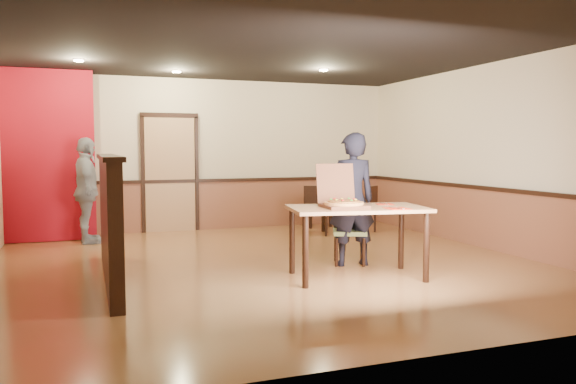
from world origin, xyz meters
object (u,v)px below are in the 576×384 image
at_px(main_table, 357,216).
at_px(pizza_box, 342,202).
at_px(side_table, 327,203).
at_px(condiment, 326,189).
at_px(diner_chair, 349,228).
at_px(side_chair_left, 316,208).
at_px(diner, 352,199).
at_px(passerby, 87,191).
at_px(side_chair_right, 365,207).

distance_m(main_table, pizza_box, 0.25).
distance_m(side_table, condiment, 0.28).
relative_size(diner_chair, side_chair_left, 0.98).
distance_m(side_chair_left, diner, 2.58).
distance_m(main_table, diner_chair, 0.89).
distance_m(diner, passerby, 4.38).
height_order(diner, passerby, diner).
xyz_separation_m(main_table, condiment, (1.30, 3.90, 0.02)).
bearing_deg(diner_chair, side_chair_left, 100.66).
relative_size(main_table, passerby, 0.99).
relative_size(side_chair_right, passerby, 0.50).
relative_size(passerby, condiment, 10.17).
bearing_deg(diner_chair, side_chair_right, 80.94).
xyz_separation_m(side_table, condiment, (0.03, 0.13, 0.25)).
bearing_deg(condiment, side_chair_left, -124.30).
height_order(side_chair_left, diner, diner).
xyz_separation_m(diner, passerby, (-3.23, 2.95, -0.01)).
bearing_deg(diner_chair, main_table, -87.21).
bearing_deg(passerby, pizza_box, -146.20).
xyz_separation_m(diner_chair, passerby, (-3.27, 2.82, 0.38)).
relative_size(side_chair_left, passerby, 0.52).
relative_size(side_chair_right, side_table, 1.20).
bearing_deg(side_chair_right, side_chair_left, -32.13).
bearing_deg(side_chair_right, diner_chair, 25.69).
bearing_deg(pizza_box, main_table, -5.09).
height_order(side_chair_right, pizza_box, pizza_box).
xyz_separation_m(diner_chair, side_table, (0.98, 2.97, 0.02)).
distance_m(diner_chair, condiment, 3.27).
relative_size(diner_chair, passerby, 0.51).
xyz_separation_m(main_table, diner, (0.25, 0.66, 0.13)).
height_order(diner_chair, passerby, passerby).
height_order(diner, condiment, diner).
bearing_deg(side_chair_left, diner, 102.64).
height_order(diner_chair, side_chair_right, diner_chair).
distance_m(diner_chair, diner, 0.42).
relative_size(main_table, diner_chair, 1.96).
distance_m(pizza_box, condiment, 4.14).
bearing_deg(condiment, main_table, -108.44).
distance_m(diner_chair, side_chair_left, 2.41).
height_order(side_chair_left, pizza_box, pizza_box).
bearing_deg(side_chair_right, condiment, -90.43).
relative_size(main_table, diner, 0.98).
relative_size(side_chair_left, side_chair_right, 1.04).
relative_size(side_table, passerby, 0.42).
bearing_deg(diner, pizza_box, 61.02).
relative_size(diner_chair, condiment, 5.15).
height_order(passerby, pizza_box, passerby).
bearing_deg(diner_chair, passerby, 161.98).
relative_size(side_chair_right, pizza_box, 1.44).
bearing_deg(side_chair_left, passerby, 17.99).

